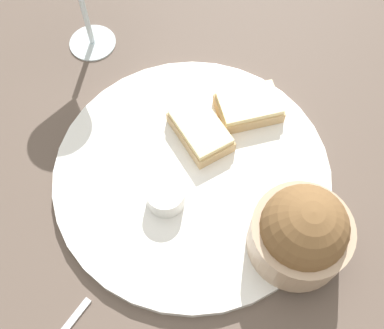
# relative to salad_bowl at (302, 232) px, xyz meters

# --- Properties ---
(ground_plane) EXTENTS (4.00, 4.00, 0.00)m
(ground_plane) POSITION_rel_salad_bowl_xyz_m (-0.15, 0.04, -0.06)
(ground_plane) COLOR brown
(dinner_plate) EXTENTS (0.35, 0.35, 0.01)m
(dinner_plate) POSITION_rel_salad_bowl_xyz_m (-0.15, 0.04, -0.05)
(dinner_plate) COLOR white
(dinner_plate) RESTS_ON ground_plane
(salad_bowl) EXTENTS (0.11, 0.11, 0.10)m
(salad_bowl) POSITION_rel_salad_bowl_xyz_m (0.00, 0.00, 0.00)
(salad_bowl) COLOR tan
(salad_bowl) RESTS_ON dinner_plate
(sauce_ramekin) EXTENTS (0.05, 0.05, 0.03)m
(sauce_ramekin) POSITION_rel_salad_bowl_xyz_m (-0.16, -0.01, -0.03)
(sauce_ramekin) COLOR white
(sauce_ramekin) RESTS_ON dinner_plate
(cheese_toast_near) EXTENTS (0.10, 0.09, 0.03)m
(cheese_toast_near) POSITION_rel_salad_bowl_xyz_m (-0.16, 0.10, -0.03)
(cheese_toast_near) COLOR tan
(cheese_toast_near) RESTS_ON dinner_plate
(cheese_toast_far) EXTENTS (0.10, 0.10, 0.03)m
(cheese_toast_far) POSITION_rel_salad_bowl_xyz_m (-0.11, 0.15, -0.03)
(cheese_toast_far) COLOR tan
(cheese_toast_far) RESTS_ON dinner_plate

